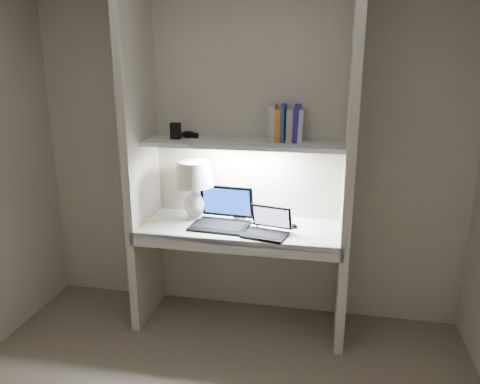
% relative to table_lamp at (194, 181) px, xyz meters
% --- Properties ---
extents(back_wall, '(3.20, 0.01, 2.50)m').
position_rel_table_lamp_xyz_m(back_wall, '(0.36, 0.19, 0.18)').
color(back_wall, '#BCB4A1').
rests_on(back_wall, floor).
extents(alcove_panel_left, '(0.06, 0.55, 2.50)m').
position_rel_table_lamp_xyz_m(alcove_panel_left, '(-0.37, -0.08, 0.18)').
color(alcove_panel_left, '#BCB4A1').
rests_on(alcove_panel_left, floor).
extents(alcove_panel_right, '(0.06, 0.55, 2.50)m').
position_rel_table_lamp_xyz_m(alcove_panel_right, '(1.09, -0.08, 0.18)').
color(alcove_panel_right, '#BCB4A1').
rests_on(alcove_panel_right, floor).
extents(desk, '(1.40, 0.55, 0.04)m').
position_rel_table_lamp_xyz_m(desk, '(0.36, -0.08, -0.32)').
color(desk, white).
rests_on(desk, alcove_panel_left).
extents(desk_apron, '(1.46, 0.03, 0.10)m').
position_rel_table_lamp_xyz_m(desk_apron, '(0.36, -0.34, -0.35)').
color(desk_apron, silver).
rests_on(desk_apron, desk).
extents(shelf, '(1.40, 0.36, 0.03)m').
position_rel_table_lamp_xyz_m(shelf, '(0.36, 0.01, 0.28)').
color(shelf, silver).
rests_on(shelf, back_wall).
extents(strip_light, '(0.60, 0.04, 0.02)m').
position_rel_table_lamp_xyz_m(strip_light, '(0.36, 0.01, 0.26)').
color(strip_light, white).
rests_on(strip_light, shelf).
extents(table_lamp, '(0.30, 0.30, 0.44)m').
position_rel_table_lamp_xyz_m(table_lamp, '(0.00, 0.00, 0.00)').
color(table_lamp, white).
rests_on(table_lamp, desk).
extents(laptop_main, '(0.43, 0.38, 0.27)m').
position_rel_table_lamp_xyz_m(laptop_main, '(0.23, -0.07, -0.24)').
color(laptop_main, black).
rests_on(laptop_main, desk).
extents(laptop_netbook, '(0.33, 0.31, 0.18)m').
position_rel_table_lamp_xyz_m(laptop_netbook, '(0.57, -0.20, -0.25)').
color(laptop_netbook, black).
rests_on(laptop_netbook, desk).
extents(speaker, '(0.10, 0.07, 0.14)m').
position_rel_table_lamp_xyz_m(speaker, '(0.32, 0.11, -0.23)').
color(speaker, silver).
rests_on(speaker, desk).
extents(mouse, '(0.10, 0.07, 0.03)m').
position_rel_table_lamp_xyz_m(mouse, '(0.73, -0.05, -0.28)').
color(mouse, black).
rests_on(mouse, desk).
extents(cable_coil, '(0.13, 0.13, 0.01)m').
position_rel_table_lamp_xyz_m(cable_coil, '(0.44, -0.07, -0.29)').
color(cable_coil, black).
rests_on(cable_coil, desk).
extents(sticky_note, '(0.07, 0.07, 0.00)m').
position_rel_table_lamp_xyz_m(sticky_note, '(-0.28, -0.10, -0.30)').
color(sticky_note, gold).
rests_on(sticky_note, desk).
extents(book_row, '(0.24, 0.17, 0.25)m').
position_rel_table_lamp_xyz_m(book_row, '(0.65, 0.09, 0.42)').
color(book_row, silver).
rests_on(book_row, shelf).
extents(shelf_box, '(0.07, 0.05, 0.12)m').
position_rel_table_lamp_xyz_m(shelf_box, '(-0.13, 0.02, 0.36)').
color(shelf_box, black).
rests_on(shelf_box, shelf).
extents(shelf_gadget, '(0.12, 0.09, 0.05)m').
position_rel_table_lamp_xyz_m(shelf_gadget, '(-0.06, 0.10, 0.32)').
color(shelf_gadget, black).
rests_on(shelf_gadget, shelf).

